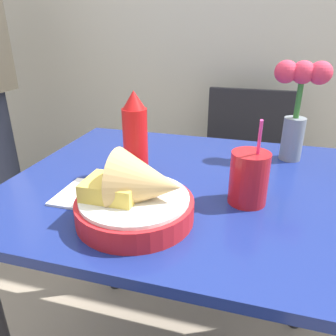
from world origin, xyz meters
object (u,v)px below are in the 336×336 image
object	(u,v)px
food_basket	(139,197)
flower_vase	(299,100)
drink_cup	(249,180)
ketchup_bottle	(135,137)
chair_far_window	(244,163)

from	to	relation	value
food_basket	flower_vase	xyz separation A→B (m)	(0.32, 0.45, 0.13)
food_basket	drink_cup	xyz separation A→B (m)	(0.21, 0.14, 0.00)
ketchup_bottle	chair_far_window	bearing A→B (deg)	71.76
drink_cup	flower_vase	world-z (taller)	flower_vase
chair_far_window	food_basket	xyz separation A→B (m)	(-0.17, -0.97, 0.30)
ketchup_bottle	food_basket	bearing A→B (deg)	-67.72
food_basket	chair_far_window	bearing A→B (deg)	79.87
chair_far_window	drink_cup	xyz separation A→B (m)	(0.04, -0.83, 0.30)
chair_far_window	flower_vase	world-z (taller)	flower_vase
food_basket	drink_cup	size ratio (longest dim) A/B	1.21
ketchup_bottle	drink_cup	xyz separation A→B (m)	(0.29, -0.06, -0.06)
chair_far_window	food_basket	size ratio (longest dim) A/B	3.43
chair_far_window	drink_cup	distance (m)	0.88
chair_far_window	food_basket	distance (m)	1.03
flower_vase	ketchup_bottle	bearing A→B (deg)	-148.31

